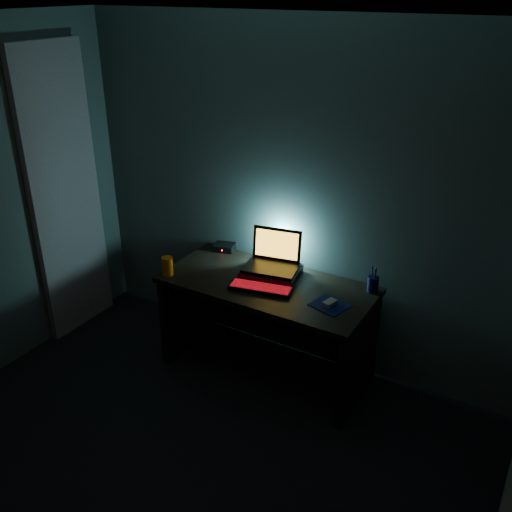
{
  "coord_description": "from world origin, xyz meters",
  "views": [
    {
      "loc": [
        1.72,
        -1.46,
        2.67
      ],
      "look_at": [
        -0.06,
        1.57,
        0.97
      ],
      "focal_mm": 40.0,
      "sensor_mm": 36.0,
      "label": 1
    }
  ],
  "objects": [
    {
      "name": "curtain",
      "position": [
        -1.71,
        1.42,
        1.15
      ],
      "size": [
        0.06,
        0.65,
        2.3
      ],
      "primitive_type": "cube",
      "color": "#B1A38D",
      "rests_on": "ground"
    },
    {
      "name": "pen_cup",
      "position": [
        0.68,
        1.88,
        0.81
      ],
      "size": [
        0.1,
        0.1,
        0.11
      ],
      "primitive_type": "cylinder",
      "rotation": [
        0.0,
        0.0,
        -0.3
      ],
      "color": "black",
      "rests_on": "desk"
    },
    {
      "name": "mouse",
      "position": [
        0.51,
        1.56,
        0.77
      ],
      "size": [
        0.08,
        0.11,
        0.03
      ],
      "primitive_type": "cube",
      "rotation": [
        0.0,
        0.0,
        -0.24
      ],
      "color": "gray",
      "rests_on": "mousepad"
    },
    {
      "name": "mousepad",
      "position": [
        0.51,
        1.56,
        0.75
      ],
      "size": [
        0.26,
        0.25,
        0.0
      ],
      "primitive_type": "cube",
      "rotation": [
        0.0,
        0.0,
        -0.24
      ],
      "color": "#0A174C",
      "rests_on": "desk"
    },
    {
      "name": "router",
      "position": [
        -0.56,
        1.92,
        0.78
      ],
      "size": [
        0.18,
        0.16,
        0.05
      ],
      "rotation": [
        0.0,
        0.0,
        0.28
      ],
      "color": "black",
      "rests_on": "desk"
    },
    {
      "name": "juice_glass",
      "position": [
        -0.68,
        1.37,
        0.82
      ],
      "size": [
        0.11,
        0.11,
        0.14
      ],
      "primitive_type": "cylinder",
      "rotation": [
        0.0,
        0.0,
        -0.43
      ],
      "color": "orange",
      "rests_on": "desk"
    },
    {
      "name": "laptop",
      "position": [
        -0.04,
        1.77,
        0.87
      ],
      "size": [
        0.42,
        0.35,
        0.26
      ],
      "rotation": [
        0.0,
        0.0,
        0.19
      ],
      "color": "black",
      "rests_on": "riser"
    },
    {
      "name": "keyboard",
      "position": [
        0.01,
        1.51,
        0.76
      ],
      "size": [
        0.45,
        0.23,
        0.03
      ],
      "rotation": [
        0.0,
        0.0,
        0.21
      ],
      "color": "black",
      "rests_on": "desk"
    },
    {
      "name": "room",
      "position": [
        0.0,
        0.0,
        1.25
      ],
      "size": [
        3.5,
        4.0,
        2.5
      ],
      "color": "black",
      "rests_on": "ground"
    },
    {
      "name": "riser",
      "position": [
        -0.03,
        1.72,
        0.78
      ],
      "size": [
        0.45,
        0.37,
        0.06
      ],
      "primitive_type": "cube",
      "rotation": [
        0.0,
        0.0,
        0.19
      ],
      "color": "black",
      "rests_on": "desk"
    },
    {
      "name": "desk",
      "position": [
        0.0,
        1.67,
        0.49
      ],
      "size": [
        1.5,
        0.7,
        0.75
      ],
      "color": "black",
      "rests_on": "ground"
    }
  ]
}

